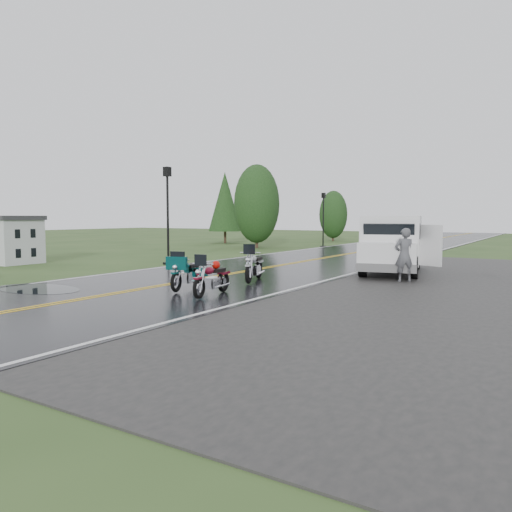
{
  "coord_description": "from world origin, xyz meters",
  "views": [
    {
      "loc": [
        10.57,
        -10.42,
        2.16
      ],
      "look_at": [
        2.8,
        2.0,
        1.0
      ],
      "focal_mm": 35.0,
      "sensor_mm": 36.0,
      "label": 1
    }
  ],
  "objects_px": {
    "motorcycle_teal": "(176,274)",
    "van_white": "(363,246)",
    "motorcycle_red": "(199,279)",
    "lamp_post_far_left": "(323,220)",
    "motorcycle_silver": "(249,266)",
    "lamp_post_near_left": "(168,215)",
    "house_left": "(11,191)",
    "person_at_van": "(404,256)"
  },
  "relations": [
    {
      "from": "van_white",
      "to": "lamp_post_near_left",
      "type": "relative_size",
      "value": 1.28
    },
    {
      "from": "person_at_van",
      "to": "lamp_post_near_left",
      "type": "bearing_deg",
      "value": -39.41
    },
    {
      "from": "house_left",
      "to": "motorcycle_red",
      "type": "relative_size",
      "value": 4.53
    },
    {
      "from": "van_white",
      "to": "lamp_post_far_left",
      "type": "xyz_separation_m",
      "value": [
        -8.56,
        15.5,
        0.82
      ]
    },
    {
      "from": "motorcycle_teal",
      "to": "person_at_van",
      "type": "bearing_deg",
      "value": 37.05
    },
    {
      "from": "house_left",
      "to": "lamp_post_far_left",
      "type": "height_order",
      "value": "house_left"
    },
    {
      "from": "motorcycle_red",
      "to": "lamp_post_near_left",
      "type": "distance_m",
      "value": 10.21
    },
    {
      "from": "motorcycle_teal",
      "to": "motorcycle_red",
      "type": "bearing_deg",
      "value": -37.41
    },
    {
      "from": "van_white",
      "to": "lamp_post_near_left",
      "type": "xyz_separation_m",
      "value": [
        -9.13,
        -0.01,
        1.09
      ]
    },
    {
      "from": "motorcycle_silver",
      "to": "lamp_post_far_left",
      "type": "relative_size",
      "value": 0.54
    },
    {
      "from": "house_left",
      "to": "lamp_post_far_left",
      "type": "bearing_deg",
      "value": 70.0
    },
    {
      "from": "motorcycle_silver",
      "to": "lamp_post_far_left",
      "type": "distance_m",
      "value": 20.42
    },
    {
      "from": "motorcycle_red",
      "to": "lamp_post_far_left",
      "type": "distance_m",
      "value": 23.48
    },
    {
      "from": "lamp_post_far_left",
      "to": "house_left",
      "type": "bearing_deg",
      "value": -110.0
    },
    {
      "from": "van_white",
      "to": "lamp_post_near_left",
      "type": "distance_m",
      "value": 9.2
    },
    {
      "from": "motorcycle_red",
      "to": "person_at_van",
      "type": "relative_size",
      "value": 1.08
    },
    {
      "from": "motorcycle_teal",
      "to": "van_white",
      "type": "height_order",
      "value": "van_white"
    },
    {
      "from": "motorcycle_red",
      "to": "lamp_post_near_left",
      "type": "height_order",
      "value": "lamp_post_near_left"
    },
    {
      "from": "motorcycle_teal",
      "to": "van_white",
      "type": "distance_m",
      "value": 7.14
    },
    {
      "from": "house_left",
      "to": "van_white",
      "type": "relative_size",
      "value": 1.52
    },
    {
      "from": "motorcycle_red",
      "to": "motorcycle_teal",
      "type": "height_order",
      "value": "motorcycle_teal"
    },
    {
      "from": "lamp_post_near_left",
      "to": "motorcycle_red",
      "type": "bearing_deg",
      "value": -43.61
    },
    {
      "from": "motorcycle_teal",
      "to": "lamp_post_near_left",
      "type": "distance_m",
      "value": 8.98
    },
    {
      "from": "motorcycle_silver",
      "to": "lamp_post_far_left",
      "type": "xyz_separation_m",
      "value": [
        -6.25,
        19.39,
        1.32
      ]
    },
    {
      "from": "lamp_post_near_left",
      "to": "lamp_post_far_left",
      "type": "relative_size",
      "value": 1.14
    },
    {
      "from": "motorcycle_silver",
      "to": "lamp_post_near_left",
      "type": "height_order",
      "value": "lamp_post_near_left"
    },
    {
      "from": "person_at_van",
      "to": "lamp_post_near_left",
      "type": "xyz_separation_m",
      "value": [
        -10.75,
        0.6,
        1.33
      ]
    },
    {
      "from": "motorcycle_red",
      "to": "lamp_post_near_left",
      "type": "relative_size",
      "value": 0.43
    },
    {
      "from": "motorcycle_teal",
      "to": "person_at_van",
      "type": "relative_size",
      "value": 1.1
    },
    {
      "from": "house_left",
      "to": "motorcycle_silver",
      "type": "distance_m",
      "value": 13.44
    },
    {
      "from": "house_left",
      "to": "motorcycle_red",
      "type": "bearing_deg",
      "value": -14.32
    },
    {
      "from": "person_at_van",
      "to": "lamp_post_near_left",
      "type": "distance_m",
      "value": 10.85
    },
    {
      "from": "house_left",
      "to": "person_at_van",
      "type": "distance_m",
      "value": 17.49
    },
    {
      "from": "house_left",
      "to": "person_at_van",
      "type": "relative_size",
      "value": 4.88
    },
    {
      "from": "house_left",
      "to": "lamp_post_near_left",
      "type": "bearing_deg",
      "value": 28.7
    },
    {
      "from": "house_left",
      "to": "lamp_post_far_left",
      "type": "relative_size",
      "value": 2.22
    },
    {
      "from": "lamp_post_near_left",
      "to": "lamp_post_far_left",
      "type": "xyz_separation_m",
      "value": [
        0.57,
        15.5,
        -0.27
      ]
    },
    {
      "from": "motorcycle_red",
      "to": "motorcycle_teal",
      "type": "bearing_deg",
      "value": 147.34
    },
    {
      "from": "motorcycle_teal",
      "to": "lamp_post_far_left",
      "type": "bearing_deg",
      "value": 89.97
    },
    {
      "from": "person_at_van",
      "to": "lamp_post_far_left",
      "type": "xyz_separation_m",
      "value": [
        -10.18,
        16.1,
        1.05
      ]
    },
    {
      "from": "lamp_post_near_left",
      "to": "house_left",
      "type": "bearing_deg",
      "value": -151.3
    },
    {
      "from": "person_at_van",
      "to": "lamp_post_far_left",
      "type": "height_order",
      "value": "lamp_post_far_left"
    }
  ]
}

